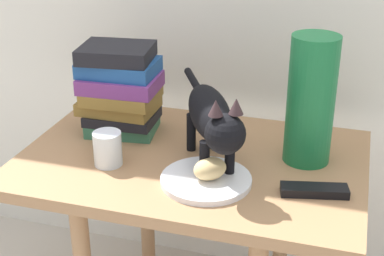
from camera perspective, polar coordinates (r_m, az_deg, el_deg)
The scene contains 8 objects.
side_table at distance 1.48m, azimuth 0.00°, elevation -5.74°, with size 0.86×0.58×0.60m.
plate at distance 1.33m, azimuth 1.42°, elevation -5.22°, with size 0.21×0.21×0.01m, color white.
bread_roll at distance 1.31m, azimuth 1.81°, elevation -4.09°, with size 0.08×0.06×0.05m, color #E0BC7A.
cat at distance 1.33m, azimuth 2.05°, elevation 1.01°, with size 0.26×0.43×0.23m.
book_stack at distance 1.54m, azimuth -7.21°, elevation 3.86°, with size 0.22×0.17×0.24m.
green_vase at distance 1.39m, azimuth 11.80°, elevation 2.72°, with size 0.11×0.11×0.32m, color #196B38.
candle_jar at distance 1.41m, azimuth -8.42°, elevation -2.22°, with size 0.07×0.07×0.08m.
tv_remote at distance 1.31m, azimuth 12.13°, elevation -6.12°, with size 0.15×0.04×0.02m, color black.
Camera 1 is at (0.37, -1.22, 1.27)m, focal length 53.33 mm.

